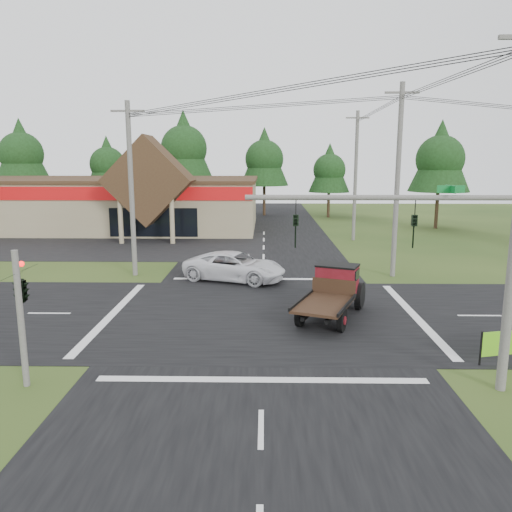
{
  "coord_description": "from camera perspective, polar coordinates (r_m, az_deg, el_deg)",
  "views": [
    {
      "loc": [
        0.08,
        -22.2,
        7.1
      ],
      "look_at": [
        -0.36,
        3.04,
        2.2
      ],
      "focal_mm": 35.0,
      "sensor_mm": 36.0,
      "label": 1
    }
  ],
  "objects": [
    {
      "name": "tree_row_a",
      "position": [
        69.1,
        -25.26,
        10.74
      ],
      "size": [
        6.72,
        6.72,
        12.12
      ],
      "color": "#332316",
      "rests_on": "ground"
    },
    {
      "name": "white_pickup",
      "position": [
        29.72,
        -2.44,
        -1.19
      ],
      "size": [
        6.61,
        4.59,
        1.68
      ],
      "primitive_type": "imported",
      "rotation": [
        0.0,
        0.0,
        1.24
      ],
      "color": "silver",
      "rests_on": "ground"
    },
    {
      "name": "utility_pole_nw",
      "position": [
        31.31,
        -14.07,
        7.52
      ],
      "size": [
        2.0,
        0.3,
        10.5
      ],
      "color": "#595651",
      "rests_on": "ground"
    },
    {
      "name": "parking_apron",
      "position": [
        44.12,
        -17.62,
        1.22
      ],
      "size": [
        28.0,
        14.0,
        0.02
      ],
      "primitive_type": "cube",
      "color": "black",
      "rests_on": "ground"
    },
    {
      "name": "tree_row_e",
      "position": [
        62.72,
        8.39,
        9.89
      ],
      "size": [
        5.04,
        5.04,
        9.09
      ],
      "color": "#332316",
      "rests_on": "ground"
    },
    {
      "name": "tree_row_c",
      "position": [
        64.02,
        -8.24,
        12.32
      ],
      "size": [
        7.28,
        7.28,
        13.13
      ],
      "color": "#332316",
      "rests_on": "ground"
    },
    {
      "name": "road_ew",
      "position": [
        23.31,
        0.77,
        -6.72
      ],
      "size": [
        120.0,
        12.0,
        0.02
      ],
      "primitive_type": "cube",
      "color": "black",
      "rests_on": "ground"
    },
    {
      "name": "cvs_building",
      "position": [
        54.3,
        -15.98,
        5.99
      ],
      "size": [
        30.4,
        18.2,
        9.19
      ],
      "color": "gray",
      "rests_on": "ground"
    },
    {
      "name": "utility_pole_n",
      "position": [
        44.93,
        11.31,
        9.03
      ],
      "size": [
        2.0,
        0.3,
        11.2
      ],
      "color": "#595651",
      "rests_on": "ground"
    },
    {
      "name": "road_ns",
      "position": [
        23.31,
        0.77,
        -6.73
      ],
      "size": [
        12.0,
        120.0,
        0.02
      ],
      "primitive_type": "cube",
      "color": "black",
      "rests_on": "ground"
    },
    {
      "name": "utility_pole_ne",
      "position": [
        31.25,
        15.86,
        8.35
      ],
      "size": [
        2.0,
        0.3,
        11.5
      ],
      "color": "#595651",
      "rests_on": "ground"
    },
    {
      "name": "tree_row_d",
      "position": [
        64.21,
        0.96,
        11.22
      ],
      "size": [
        6.16,
        6.16,
        11.11
      ],
      "color": "#332316",
      "rests_on": "ground"
    },
    {
      "name": "tree_row_b",
      "position": [
        67.27,
        -16.62,
        10.19
      ],
      "size": [
        5.6,
        5.6,
        10.1
      ],
      "color": "#332316",
      "rests_on": "ground"
    },
    {
      "name": "tree_side_ne",
      "position": [
        55.19,
        20.32,
        10.6
      ],
      "size": [
        6.16,
        6.16,
        11.11
      ],
      "color": "#332316",
      "rests_on": "ground"
    },
    {
      "name": "antique_flatbed_truck",
      "position": [
        22.79,
        8.55,
        -4.25
      ],
      "size": [
        4.05,
        5.94,
        2.32
      ],
      "primitive_type": null,
      "rotation": [
        0.0,
        0.0,
        -0.39
      ],
      "color": "#520B10",
      "rests_on": "ground"
    },
    {
      "name": "traffic_signal_mast",
      "position": [
        16.01,
        21.99,
        0.56
      ],
      "size": [
        8.12,
        0.24,
        7.0
      ],
      "color": "#595651",
      "rests_on": "ground"
    },
    {
      "name": "traffic_signal_corner",
      "position": [
        17.08,
        -25.39,
        -2.18
      ],
      "size": [
        0.53,
        2.48,
        4.4
      ],
      "color": "#595651",
      "rests_on": "ground"
    },
    {
      "name": "ground",
      "position": [
        23.31,
        0.77,
        -6.75
      ],
      "size": [
        120.0,
        120.0,
        0.0
      ],
      "primitive_type": "plane",
      "color": "#273F16",
      "rests_on": "ground"
    }
  ]
}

